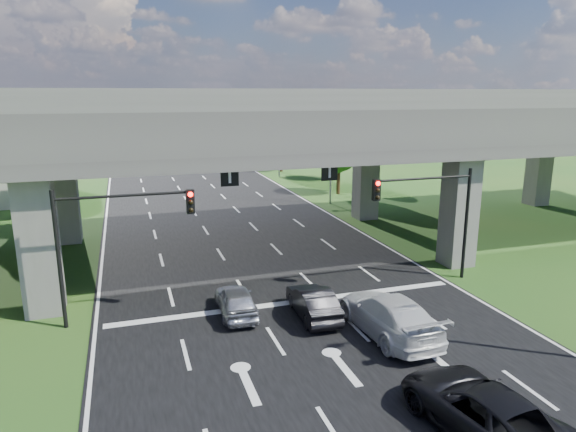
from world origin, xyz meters
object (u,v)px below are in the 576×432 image
car_silver (236,300)px  car_dark (313,302)px  car_white (389,315)px  car_trailing (484,411)px  streetlight_far (327,139)px  signal_right (433,205)px  signal_left (112,230)px  streetlight_beyond (276,127)px

car_silver → car_dark: bearing=160.4°
car_white → car_silver: bearing=-36.3°
car_trailing → car_silver: bearing=-71.4°
streetlight_far → signal_right: bearing=-96.5°
car_white → car_trailing: car_white is taller
signal_left → car_white: bearing=-24.0°
signal_right → car_white: 7.63m
streetlight_beyond → car_silver: bearing=-109.2°
car_white → car_trailing: size_ratio=1.04×
car_silver → car_white: car_white is taller
signal_right → car_silver: (-10.58, -0.94, -3.49)m
car_trailing → signal_right: bearing=-123.0°
signal_left → streetlight_far: streetlight_far is taller
signal_right → car_silver: bearing=-174.9°
car_silver → signal_right: bearing=-172.7°
signal_left → car_silver: signal_left is taller
signal_right → signal_left: size_ratio=1.00×
streetlight_far → streetlight_beyond: same height
signal_right → car_white: size_ratio=1.04×
signal_left → car_dark: bearing=-15.1°
car_white → car_dark: bearing=-48.7°
car_silver → car_white: (5.61, -3.82, 0.17)m
car_silver → car_trailing: 11.63m
car_dark → car_white: size_ratio=0.72×
streetlight_far → car_white: bearing=-106.3°
signal_right → car_trailing: bearing=-115.7°
streetlight_far → car_dark: (-9.63, -22.29, -5.13)m
streetlight_beyond → car_silver: size_ratio=2.56×
car_silver → car_dark: car_dark is taller
streetlight_far → car_white: (-7.24, -24.82, -4.98)m
streetlight_beyond → car_white: size_ratio=1.73×
streetlight_far → streetlight_beyond: size_ratio=1.00×
car_dark → car_trailing: car_trailing is taller
car_silver → car_dark: 3.47m
streetlight_beyond → car_silver: (-12.85, -37.00, -5.15)m
signal_right → streetlight_beyond: size_ratio=0.60×
car_dark → car_trailing: bearing=104.1°
streetlight_far → car_silver: bearing=-121.5°
signal_left → car_trailing: size_ratio=1.08×
streetlight_far → signal_left: bearing=-131.8°
signal_right → car_trailing: 13.10m
signal_right → streetlight_beyond: (2.27, 36.06, 1.66)m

